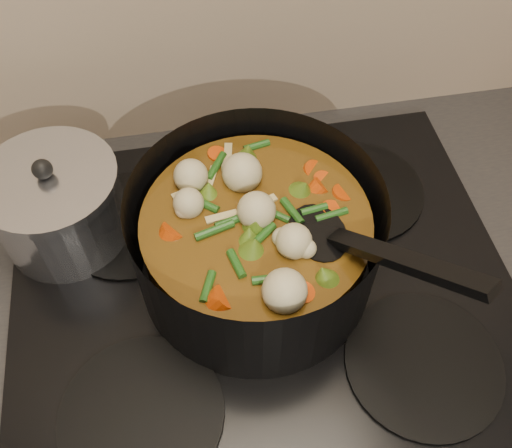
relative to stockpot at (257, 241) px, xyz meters
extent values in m
cube|color=brown|center=(0.00, -0.03, -0.57)|extent=(2.60, 0.60, 0.86)
cube|color=black|center=(0.00, -0.03, -0.11)|extent=(2.64, 0.64, 0.05)
cube|color=black|center=(0.00, -0.03, -0.08)|extent=(0.62, 0.54, 0.02)
cylinder|color=black|center=(-0.16, -0.16, -0.06)|extent=(0.18, 0.18, 0.01)
cylinder|color=black|center=(0.16, -0.16, -0.06)|extent=(0.18, 0.18, 0.01)
cylinder|color=black|center=(-0.16, 0.10, -0.06)|extent=(0.18, 0.18, 0.01)
cylinder|color=black|center=(0.16, 0.10, -0.06)|extent=(0.18, 0.18, 0.01)
cylinder|color=black|center=(0.00, 0.00, 0.00)|extent=(0.37, 0.37, 0.14)
cylinder|color=black|center=(0.00, 0.00, -0.06)|extent=(0.28, 0.28, 0.01)
cylinder|color=brown|center=(0.00, 0.00, -0.01)|extent=(0.26, 0.26, 0.10)
cylinder|color=#CF4009|center=(0.04, 0.00, 0.04)|extent=(0.03, 0.03, 0.03)
cylinder|color=#CF4009|center=(0.04, 0.06, 0.04)|extent=(0.04, 0.04, 0.03)
cylinder|color=#CF4009|center=(-0.04, 0.09, 0.04)|extent=(0.04, 0.04, 0.03)
cylinder|color=#CF4009|center=(-0.05, 0.01, 0.04)|extent=(0.03, 0.03, 0.03)
cylinder|color=#CF4009|center=(-0.06, -0.06, 0.04)|extent=(0.04, 0.04, 0.03)
cylinder|color=#CF4009|center=(0.01, -0.04, 0.04)|extent=(0.04, 0.04, 0.03)
cylinder|color=#CF4009|center=(0.07, -0.02, 0.04)|extent=(0.04, 0.04, 0.03)
cylinder|color=#CF4009|center=(0.07, 0.06, 0.04)|extent=(0.03, 0.03, 0.03)
cylinder|color=#CF4009|center=(-0.01, 0.05, 0.04)|extent=(0.04, 0.04, 0.03)
cylinder|color=#CF4009|center=(-0.08, 0.04, 0.04)|extent=(0.04, 0.04, 0.03)
sphere|color=#C7BC8C|center=(0.06, 0.00, 0.05)|extent=(0.04, 0.04, 0.04)
sphere|color=#C7BC8C|center=(0.01, 0.06, 0.05)|extent=(0.04, 0.04, 0.04)
sphere|color=#C7BC8C|center=(-0.06, 0.02, 0.05)|extent=(0.04, 0.04, 0.04)
sphere|color=#C7BC8C|center=(-0.03, -0.05, 0.05)|extent=(0.04, 0.04, 0.04)
sphere|color=#C7BC8C|center=(0.05, -0.03, 0.05)|extent=(0.04, 0.04, 0.04)
sphere|color=#C7BC8C|center=(0.04, 0.04, 0.05)|extent=(0.04, 0.04, 0.04)
cone|color=#52731C|center=(-0.07, -0.05, 0.05)|extent=(0.04, 0.04, 0.03)
cone|color=#52731C|center=(0.03, -0.08, 0.05)|extent=(0.04, 0.04, 0.03)
cone|color=#52731C|center=(0.08, 0.00, 0.05)|extent=(0.04, 0.04, 0.03)
cone|color=#52731C|center=(0.02, 0.08, 0.05)|extent=(0.04, 0.04, 0.03)
cone|color=#52731C|center=(-0.07, 0.04, 0.05)|extent=(0.04, 0.04, 0.03)
cone|color=#52731C|center=(-0.06, -0.05, 0.05)|extent=(0.04, 0.04, 0.03)
cone|color=#52731C|center=(0.03, -0.08, 0.05)|extent=(0.04, 0.04, 0.03)
cylinder|color=#1E5218|center=(0.03, 0.03, 0.04)|extent=(0.01, 0.04, 0.01)
cylinder|color=#1E5218|center=(-0.01, 0.10, 0.04)|extent=(0.04, 0.03, 0.01)
cylinder|color=#1E5218|center=(-0.06, 0.05, 0.04)|extent=(0.04, 0.02, 0.01)
cylinder|color=#1E5218|center=(-0.06, -0.01, 0.04)|extent=(0.03, 0.04, 0.01)
cylinder|color=#1E5218|center=(-0.03, -0.04, 0.04)|extent=(0.03, 0.04, 0.01)
cylinder|color=#1E5218|center=(0.02, -0.10, 0.04)|extent=(0.04, 0.02, 0.01)
cylinder|color=#1E5218|center=(0.07, -0.04, 0.04)|extent=(0.04, 0.03, 0.01)
cylinder|color=#1E5218|center=(0.06, 0.02, 0.04)|extent=(0.01, 0.04, 0.01)
cylinder|color=#1E5218|center=(0.02, 0.04, 0.04)|extent=(0.04, 0.03, 0.01)
cylinder|color=#1E5218|center=(-0.03, 0.09, 0.04)|extent=(0.04, 0.02, 0.01)
cylinder|color=#1E5218|center=(-0.07, 0.03, 0.04)|extent=(0.02, 0.04, 0.01)
cylinder|color=#1E5218|center=(-0.06, -0.02, 0.04)|extent=(0.03, 0.04, 0.01)
cylinder|color=#1E5218|center=(-0.02, -0.04, 0.04)|extent=(0.04, 0.02, 0.01)
cylinder|color=#1E5218|center=(0.04, -0.09, 0.04)|extent=(0.04, 0.03, 0.01)
cube|color=tan|center=(-0.07, -0.01, 0.04)|extent=(0.04, 0.01, 0.00)
cube|color=tan|center=(0.01, -0.07, 0.04)|extent=(0.02, 0.04, 0.00)
cube|color=tan|center=(0.07, 0.02, 0.04)|extent=(0.04, 0.03, 0.00)
cube|color=tan|center=(-0.02, 0.07, 0.04)|extent=(0.04, 0.04, 0.00)
cube|color=tan|center=(-0.07, -0.02, 0.04)|extent=(0.03, 0.04, 0.00)
ellipsoid|color=black|center=(0.06, -0.03, 0.04)|extent=(0.07, 0.09, 0.01)
cube|color=black|center=(0.12, -0.11, 0.09)|extent=(0.11, 0.16, 0.11)
cylinder|color=silver|center=(-0.23, 0.10, -0.02)|extent=(0.16, 0.16, 0.10)
cylinder|color=silver|center=(-0.23, 0.10, 0.04)|extent=(0.17, 0.17, 0.01)
sphere|color=black|center=(-0.23, 0.10, 0.06)|extent=(0.02, 0.02, 0.02)
camera|label=1|loc=(-0.07, -0.37, 0.55)|focal=40.00mm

